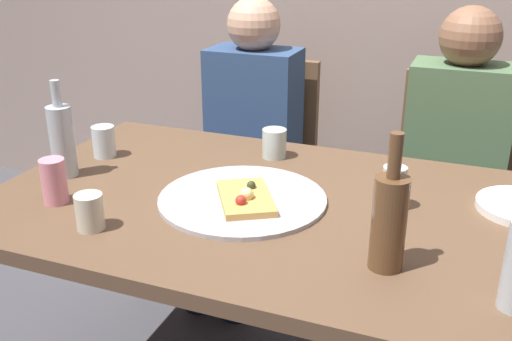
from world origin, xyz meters
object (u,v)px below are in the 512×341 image
(pizza_tray, at_px, (242,199))
(tumbler_near, at_px, (274,143))
(chair_right, at_px, (451,179))
(pizza_slice_last, at_px, (246,197))
(dining_table, at_px, (285,227))
(short_glass, at_px, (90,212))
(guest_in_beanie, at_px, (453,161))
(chair_left, at_px, (259,153))
(wine_glass, at_px, (104,141))
(wine_bottle, at_px, (389,220))
(guest_in_sweater, at_px, (246,135))
(beer_bottle, at_px, (62,139))
(tumbler_far, at_px, (394,188))
(soda_can, at_px, (54,181))

(pizza_tray, bearing_deg, tumbler_near, 95.42)
(tumbler_near, height_order, chair_right, chair_right)
(pizza_slice_last, bearing_deg, dining_table, 28.62)
(short_glass, distance_m, guest_in_beanie, 1.29)
(chair_right, bearing_deg, chair_left, 0.00)
(wine_glass, distance_m, short_glass, 0.50)
(guest_in_beanie, bearing_deg, wine_bottle, 84.80)
(wine_bottle, height_order, guest_in_sweater, guest_in_sweater)
(guest_in_sweater, bearing_deg, beer_bottle, 71.39)
(wine_glass, xyz_separation_m, chair_left, (0.25, 0.74, -0.26))
(beer_bottle, bearing_deg, chair_left, 74.29)
(tumbler_far, xyz_separation_m, wine_glass, (-0.92, 0.05, -0.01))
(pizza_tray, xyz_separation_m, wine_glass, (-0.54, 0.15, 0.04))
(pizza_tray, height_order, tumbler_far, tumbler_far)
(wine_bottle, height_order, beer_bottle, wine_bottle)
(pizza_slice_last, bearing_deg, tumbler_far, 19.52)
(tumbler_near, bearing_deg, short_glass, -111.84)
(dining_table, relative_size, guest_in_sweater, 1.37)
(wine_glass, distance_m, soda_can, 0.35)
(chair_right, bearing_deg, pizza_slice_last, 62.41)
(wine_glass, height_order, soda_can, soda_can)
(dining_table, distance_m, tumbler_near, 0.37)
(short_glass, height_order, soda_can, soda_can)
(dining_table, height_order, pizza_tray, pizza_tray)
(pizza_slice_last, bearing_deg, chair_left, 109.00)
(chair_left, bearing_deg, tumbler_near, 115.61)
(dining_table, distance_m, pizza_slice_last, 0.14)
(wine_bottle, height_order, soda_can, wine_bottle)
(pizza_tray, relative_size, wine_bottle, 1.49)
(wine_bottle, bearing_deg, tumbler_near, 129.67)
(pizza_tray, distance_m, wine_bottle, 0.47)
(beer_bottle, xyz_separation_m, short_glass, (0.27, -0.25, -0.07))
(dining_table, relative_size, tumbler_near, 17.27)
(soda_can, relative_size, chair_left, 0.14)
(guest_in_beanie, bearing_deg, chair_right, -90.00)
(pizza_tray, bearing_deg, tumbler_far, 15.26)
(tumbler_near, distance_m, tumbler_far, 0.48)
(chair_left, bearing_deg, beer_bottle, 74.29)
(dining_table, relative_size, soda_can, 13.15)
(guest_in_sweater, bearing_deg, chair_left, -90.00)
(dining_table, xyz_separation_m, guest_in_beanie, (0.39, 0.72, -0.01))
(pizza_slice_last, distance_m, guest_in_beanie, 0.91)
(pizza_tray, height_order, guest_in_sweater, guest_in_sweater)
(tumbler_far, distance_m, chair_left, 1.07)
(short_glass, bearing_deg, guest_in_beanie, 52.61)
(guest_in_sweater, bearing_deg, pizza_slice_last, 112.41)
(dining_table, height_order, tumbler_near, tumbler_near)
(chair_right, bearing_deg, wine_glass, 35.52)
(wine_glass, height_order, guest_in_beanie, guest_in_beanie)
(wine_glass, xyz_separation_m, guest_in_beanie, (1.04, 0.59, -0.13))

